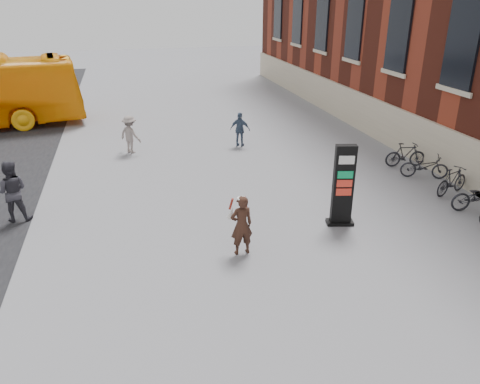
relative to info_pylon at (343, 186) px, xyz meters
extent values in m
plane|color=#9E9EA3|center=(-3.96, -1.05, -1.22)|extent=(100.00, 100.00, 0.00)
cube|color=beige|center=(5.48, 4.95, -0.32)|extent=(0.18, 44.00, 1.80)
cube|color=black|center=(0.00, 0.00, 0.00)|extent=(0.63, 0.37, 2.45)
cube|color=black|center=(0.00, 0.00, -1.17)|extent=(0.85, 0.56, 0.10)
cube|color=white|center=(0.00, 0.00, 0.83)|extent=(0.49, 0.37, 0.25)
cube|color=#087541|center=(0.00, 0.00, 0.39)|extent=(0.49, 0.37, 0.22)
cube|color=#AB2619|center=(0.00, 0.00, 0.13)|extent=(0.49, 0.37, 0.22)
cube|color=#AB2619|center=(0.00, 0.00, -0.14)|extent=(0.49, 0.37, 0.22)
imported|color=black|center=(-3.26, -0.94, -0.40)|extent=(0.64, 0.45, 1.64)
cylinder|color=white|center=(-3.26, -0.94, 0.35)|extent=(0.23, 0.23, 0.05)
cone|color=white|center=(-3.09, -0.68, -0.11)|extent=(0.23, 0.24, 0.40)
cylinder|color=maroon|center=(-3.09, -0.68, 0.14)|extent=(0.13, 0.14, 0.34)
cone|color=white|center=(-3.48, -0.72, -0.11)|extent=(0.24, 0.23, 0.40)
cylinder|color=maroon|center=(-3.48, -0.72, 0.14)|extent=(0.14, 0.13, 0.34)
imported|color=#33323A|center=(-9.39, 2.62, -0.28)|extent=(0.92, 0.72, 1.88)
imported|color=gray|center=(-5.79, 8.38, -0.42)|extent=(1.16, 1.15, 1.61)
imported|color=#3E4F68|center=(-1.03, 8.15, -0.46)|extent=(0.96, 0.75, 1.52)
imported|color=black|center=(4.64, -0.18, -0.75)|extent=(1.89, 0.93, 0.95)
imported|color=black|center=(4.64, 1.15, -0.75)|extent=(1.65, 0.96, 0.95)
imported|color=black|center=(4.64, 2.73, -0.78)|extent=(1.79, 1.23, 0.89)
imported|color=black|center=(4.64, 3.99, -0.74)|extent=(1.66, 0.69, 0.97)
camera|label=1|loc=(-5.90, -11.37, 5.14)|focal=35.00mm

